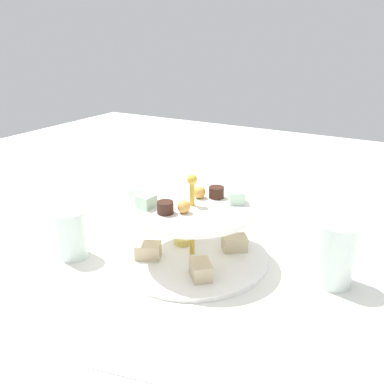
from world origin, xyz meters
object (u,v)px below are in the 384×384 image
(water_glass_tall_right, at_px, (335,254))
(water_glass_short_left, at_px, (138,199))
(tiered_serving_stand, at_px, (192,235))
(teacup_with_saucer, at_px, (193,195))
(water_glass_mid_back, at_px, (71,234))
(butter_knife_right, at_px, (284,213))
(butter_knife_left, at_px, (152,378))

(water_glass_tall_right, xyz_separation_m, water_glass_short_left, (0.49, -0.08, -0.02))
(tiered_serving_stand, height_order, teacup_with_saucer, tiered_serving_stand)
(water_glass_tall_right, bearing_deg, teacup_with_saucer, -26.16)
(teacup_with_saucer, relative_size, water_glass_mid_back, 0.93)
(tiered_serving_stand, bearing_deg, water_glass_tall_right, -169.66)
(teacup_with_saucer, distance_m, butter_knife_right, 0.23)
(water_glass_short_left, xyz_separation_m, butter_knife_right, (-0.32, -0.17, -0.03))
(butter_knife_left, xyz_separation_m, butter_knife_right, (0.02, -0.59, 0.00))
(butter_knife_right, bearing_deg, teacup_with_saucer, 38.60)
(tiered_serving_stand, relative_size, water_glass_mid_back, 3.08)
(teacup_with_saucer, xyz_separation_m, water_glass_mid_back, (0.07, 0.35, 0.02))
(tiered_serving_stand, bearing_deg, teacup_with_saucer, -60.77)
(butter_knife_left, distance_m, butter_knife_right, 0.59)
(teacup_with_saucer, bearing_deg, tiered_serving_stand, 119.23)
(water_glass_short_left, distance_m, butter_knife_left, 0.54)
(water_glass_short_left, height_order, butter_knife_left, water_glass_short_left)
(tiered_serving_stand, distance_m, butter_knife_right, 0.32)
(teacup_with_saucer, height_order, butter_knife_right, teacup_with_saucer)
(teacup_with_saucer, xyz_separation_m, butter_knife_right, (-0.22, -0.06, -0.02))
(water_glass_short_left, bearing_deg, water_glass_tall_right, 170.35)
(butter_knife_left, bearing_deg, water_glass_mid_back, 136.78)
(water_glass_tall_right, xyz_separation_m, teacup_with_saucer, (0.39, -0.19, -0.03))
(tiered_serving_stand, distance_m, teacup_with_saucer, 0.28)
(butter_knife_right, distance_m, water_glass_mid_back, 0.51)
(butter_knife_left, relative_size, water_glass_mid_back, 1.76)
(water_glass_tall_right, bearing_deg, water_glass_short_left, -9.65)
(water_glass_short_left, distance_m, teacup_with_saucer, 0.15)
(teacup_with_saucer, bearing_deg, water_glass_mid_back, 77.96)
(tiered_serving_stand, distance_m, butter_knife_left, 0.32)
(tiered_serving_stand, relative_size, butter_knife_left, 1.75)
(water_glass_tall_right, height_order, butter_knife_left, water_glass_tall_right)
(butter_knife_right, bearing_deg, water_glass_short_left, 51.96)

